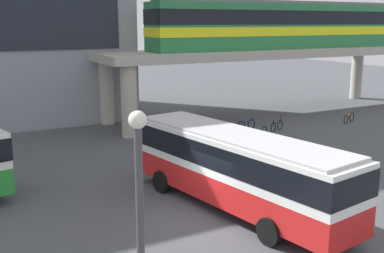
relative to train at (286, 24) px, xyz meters
The scene contains 10 objects.
ground_plane 19.83m from the train, 159.25° to the right, with size 120.00×120.00×0.00m, color #47494F.
elevated_platform 3.32m from the train, behind, with size 28.48×6.32×5.39m.
train is the anchor object (origin of this frame).
bus_main 23.26m from the train, 133.79° to the right, with size 4.34×11.31×3.22m.
bicycle_orange 9.36m from the train, 75.46° to the right, with size 1.70×0.68×1.04m.
bicycle_blue 10.72m from the train, 147.25° to the right, with size 1.76×0.43×1.04m.
bicycle_green 12.25m from the train, 137.54° to the right, with size 1.70×0.67×1.04m.
bicycle_black 10.37m from the train, 132.06° to the right, with size 1.66×0.79×1.04m.
bicycle_silver 13.35m from the train, 152.87° to the right, with size 1.67×0.77×1.04m.
lamp_post 32.74m from the train, 134.05° to the right, with size 0.36×0.36×5.91m.
Camera 1 is at (-8.63, -15.08, 7.54)m, focal length 44.16 mm.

